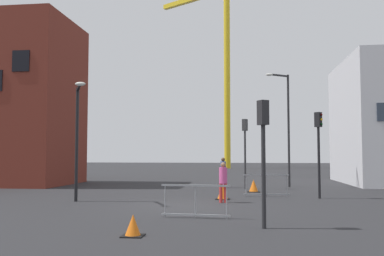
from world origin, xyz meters
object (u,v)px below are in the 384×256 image
streetlamp_short (77,129)px  traffic_light_median (263,141)px  traffic_light_verge (245,142)px  pedestrian_walking (223,179)px  traffic_light_crosswalk (319,140)px  pedestrian_waiting (223,170)px  traffic_cone_on_verge (133,226)px  traffic_cone_striped (223,192)px  streetlamp_tall (286,120)px  traffic_cone_by_barrier (254,186)px  construction_crane (224,47)px

streetlamp_short → traffic_light_median: size_ratio=1.39×
traffic_light_verge → pedestrian_walking: traffic_light_verge is taller
traffic_light_crosswalk → pedestrian_waiting: traffic_light_crosswalk is taller
pedestrian_walking → pedestrian_waiting: 7.91m
traffic_cone_on_verge → streetlamp_short: bearing=122.2°
pedestrian_waiting → traffic_cone_striped: pedestrian_waiting is taller
traffic_light_median → traffic_cone_striped: bearing=101.7°
traffic_light_crosswalk → traffic_cone_on_verge: 11.90m
pedestrian_walking → traffic_cone_on_verge: size_ratio=3.14×
traffic_light_crosswalk → traffic_cone_on_verge: bearing=-122.7°
streetlamp_short → pedestrian_waiting: (5.88, 8.55, -2.06)m
streetlamp_tall → traffic_cone_by_barrier: 5.70m
traffic_cone_by_barrier → traffic_cone_on_verge: traffic_cone_by_barrier is taller
traffic_cone_by_barrier → traffic_cone_striped: bearing=-110.9°
traffic_light_median → traffic_light_verge: 13.11m
traffic_cone_by_barrier → pedestrian_walking: bearing=-105.0°
traffic_cone_striped → traffic_cone_on_verge: 9.08m
streetlamp_short → traffic_cone_by_barrier: (7.67, 5.88, -2.82)m
traffic_light_verge → traffic_cone_striped: 6.33m
traffic_light_verge → traffic_light_median: bearing=-87.9°
streetlamp_short → traffic_light_verge: (7.23, 7.72, -0.36)m
traffic_light_crosswalk → pedestrian_walking: traffic_light_crosswalk is taller
construction_crane → traffic_light_verge: size_ratio=6.48×
construction_crane → traffic_light_verge: bearing=-85.5°
traffic_light_verge → traffic_cone_striped: bearing=-100.4°
streetlamp_tall → traffic_light_crosswalk: bearing=-82.7°
streetlamp_tall → pedestrian_waiting: streetlamp_tall is taller
traffic_cone_striped → traffic_cone_on_verge: traffic_cone_striped is taller
streetlamp_tall → traffic_light_median: size_ratio=1.98×
streetlamp_short → traffic_light_crosswalk: streetlamp_short is taller
traffic_cone_on_verge → construction_crane: bearing=89.9°
streetlamp_short → traffic_light_crosswalk: 11.05m
traffic_light_crosswalk → streetlamp_short: bearing=-164.9°
pedestrian_walking → traffic_light_crosswalk: bearing=26.9°
pedestrian_waiting → pedestrian_walking: bearing=-87.2°
traffic_light_median → traffic_light_verge: bearing=92.1°
pedestrian_waiting → streetlamp_tall: bearing=13.2°
construction_crane → streetlamp_short: (-4.42, -43.16, -14.52)m
traffic_light_median → pedestrian_walking: (-1.43, 6.03, -1.44)m
streetlamp_short → traffic_cone_by_barrier: bearing=37.5°
traffic_light_crosswalk → pedestrian_waiting: bearing=130.1°
pedestrian_walking → traffic_cone_on_verge: bearing=-104.2°
streetlamp_short → traffic_light_median: 9.42m
streetlamp_short → traffic_cone_on_verge: 8.66m
traffic_light_crosswalk → pedestrian_waiting: size_ratio=2.19×
traffic_light_verge → streetlamp_tall: bearing=34.3°
traffic_cone_striped → traffic_light_verge: bearing=79.6°
traffic_light_crosswalk → traffic_cone_by_barrier: (-2.98, 2.99, -2.39)m
streetlamp_short → traffic_cone_striped: 7.08m
pedestrian_waiting → traffic_cone_striped: bearing=-87.4°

